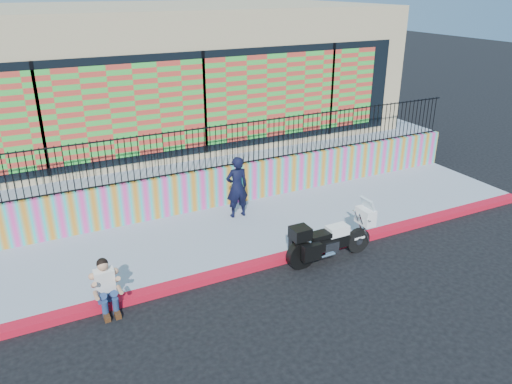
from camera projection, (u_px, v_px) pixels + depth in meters
ground at (276, 263)px, 11.37m from camera, size 90.00×90.00×0.00m
red_curb at (276, 260)px, 11.34m from camera, size 16.00×0.30×0.15m
sidewalk at (244, 230)px, 12.70m from camera, size 16.00×3.00×0.15m
mural_wall at (219, 187)px, 13.78m from camera, size 16.00×0.20×1.10m
metal_fence at (218, 147)px, 13.33m from camera, size 15.80×0.04×1.20m
elevated_platform at (164, 141)px, 18.01m from camera, size 16.00×10.00×1.25m
storefront_building at (161, 68)px, 16.81m from camera, size 14.00×8.06×4.00m
police_motorcycle at (329, 238)px, 11.28m from camera, size 2.16×0.72×1.35m
police_officer at (237, 187)px, 13.01m from camera, size 0.62×0.42×1.66m
seated_man at (107, 291)px, 9.55m from camera, size 0.54×0.71×1.06m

